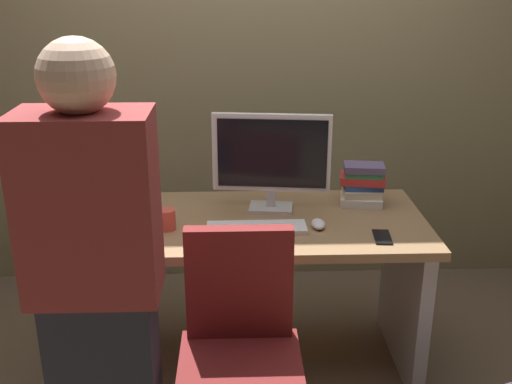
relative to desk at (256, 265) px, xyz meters
The scene contains 11 objects.
ground_plane 0.52m from the desk, ahead, with size 9.00×9.00×0.00m, color brown.
wall_back 1.38m from the desk, 90.00° to the left, with size 6.40×0.10×3.00m, color #8C7F5B.
desk is the anchor object (origin of this frame).
office_chair 0.68m from the desk, 96.72° to the right, with size 0.52×0.52×0.94m.
person_at_desk 1.03m from the desk, 122.52° to the right, with size 0.40×0.24×1.64m.
monitor 0.50m from the desk, 57.57° to the left, with size 0.54×0.16×0.46m.
keyboard 0.26m from the desk, 92.38° to the right, with size 0.43×0.13×0.02m, color white.
mouse 0.38m from the desk, 20.62° to the right, with size 0.06×0.10×0.03m, color white.
cup_near_keyboard 0.48m from the desk, 166.19° to the right, with size 0.08×0.08×0.09m, color #D84C3F.
book_stack 0.64m from the desk, 19.48° to the left, with size 0.23×0.19×0.20m.
cell_phone 0.61m from the desk, 22.71° to the right, with size 0.07×0.14×0.01m, color black.
Camera 1 is at (-0.09, -2.53, 1.81)m, focal length 42.78 mm.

